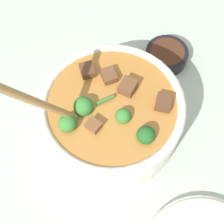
{
  "coord_description": "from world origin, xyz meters",
  "views": [
    {
      "loc": [
        -0.24,
        -0.1,
        0.58
      ],
      "look_at": [
        0.0,
        0.0,
        0.07
      ],
      "focal_mm": 50.0,
      "sensor_mm": 36.0,
      "label": 1
    }
  ],
  "objects": [
    {
      "name": "ground_plane",
      "position": [
        0.0,
        0.0,
        0.0
      ],
      "size": [
        4.0,
        4.0,
        0.0
      ],
      "primitive_type": "plane",
      "color": "#ADBCAD"
    },
    {
      "name": "stew_bowl",
      "position": [
        -0.0,
        0.0,
        0.06
      ],
      "size": [
        0.26,
        0.26,
        0.3
      ],
      "color": "white",
      "rests_on": "ground_plane"
    },
    {
      "name": "condiment_bowl",
      "position": [
        0.2,
        -0.04,
        0.02
      ],
      "size": [
        0.09,
        0.09,
        0.03
      ],
      "color": "black",
      "rests_on": "ground_plane"
    }
  ]
}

